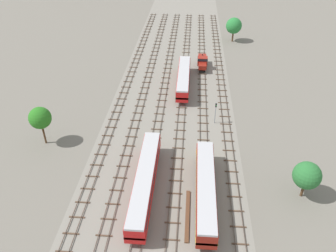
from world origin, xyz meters
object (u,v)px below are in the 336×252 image
(diesel_railcar_centre_right_nearest, at_px, (206,188))
(shunter_loco_centre_right_midfar, at_px, (202,61))
(diesel_railcar_centre_mid, at_px, (184,77))
(passenger_coach_centre_left_near, at_px, (145,180))
(signal_post_nearest, at_px, (216,110))

(diesel_railcar_centre_right_nearest, relative_size, shunter_loco_centre_right_midfar, 2.42)
(diesel_railcar_centre_right_nearest, relative_size, diesel_railcar_centre_mid, 1.00)
(passenger_coach_centre_left_near, relative_size, shunter_loco_centre_right_midfar, 2.60)
(diesel_railcar_centre_mid, distance_m, signal_post_nearest, 17.62)
(diesel_railcar_centre_right_nearest, bearing_deg, passenger_coach_centre_left_near, 173.17)
(passenger_coach_centre_left_near, height_order, diesel_railcar_centre_mid, same)
(passenger_coach_centre_left_near, bearing_deg, diesel_railcar_centre_right_nearest, -6.83)
(passenger_coach_centre_left_near, height_order, signal_post_nearest, signal_post_nearest)
(diesel_railcar_centre_right_nearest, relative_size, passenger_coach_centre_left_near, 0.93)
(signal_post_nearest, bearing_deg, diesel_railcar_centre_right_nearest, -96.14)
(passenger_coach_centre_left_near, relative_size, diesel_railcar_centre_mid, 1.07)
(diesel_railcar_centre_right_nearest, bearing_deg, signal_post_nearest, 83.86)
(passenger_coach_centre_left_near, xyz_separation_m, diesel_railcar_centre_mid, (4.80, 37.23, -0.02))
(passenger_coach_centre_left_near, bearing_deg, signal_post_nearest, 60.44)
(diesel_railcar_centre_mid, bearing_deg, diesel_railcar_centre_right_nearest, -82.87)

